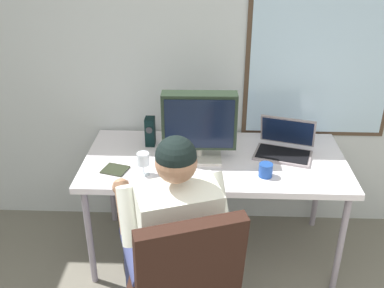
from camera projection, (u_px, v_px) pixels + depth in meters
wall_rear at (260, 58)px, 2.96m from camera, size 5.90×0.08×2.52m
desk at (215, 165)px, 2.83m from camera, size 1.64×0.77×0.74m
office_chair at (184, 283)px, 2.10m from camera, size 0.62×0.61×1.00m
person_seated at (171, 232)px, 2.30m from camera, size 0.68×0.87×1.25m
crt_monitor at (199, 123)px, 2.71m from camera, size 0.46×0.23×0.43m
laptop at (285, 144)px, 2.86m from camera, size 0.42×0.38×0.22m
wine_glass at (143, 160)px, 2.59m from camera, size 0.07×0.07×0.14m
desk_speaker at (150, 131)px, 2.94m from camera, size 0.06×0.09×0.19m
cd_case at (115, 170)px, 2.67m from camera, size 0.17×0.16×0.01m
coffee_mug at (266, 170)px, 2.60m from camera, size 0.08×0.08×0.08m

